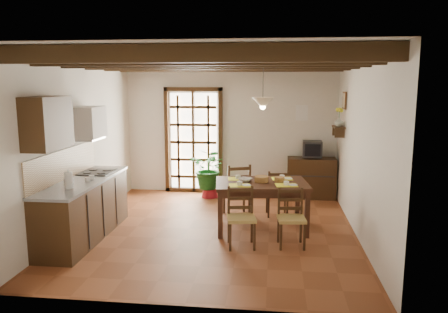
# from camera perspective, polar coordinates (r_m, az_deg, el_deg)

# --- Properties ---
(ground_plane) EXTENTS (5.00, 5.00, 0.00)m
(ground_plane) POSITION_cam_1_polar(r_m,az_deg,el_deg) (7.26, -1.16, -9.50)
(ground_plane) COLOR brown
(room_shell) EXTENTS (4.52, 5.02, 2.81)m
(room_shell) POSITION_cam_1_polar(r_m,az_deg,el_deg) (6.88, -1.21, 4.93)
(room_shell) COLOR silver
(room_shell) RESTS_ON ground_plane
(ceiling_beams) EXTENTS (4.50, 4.34, 0.20)m
(ceiling_beams) POSITION_cam_1_polar(r_m,az_deg,el_deg) (6.86, -1.24, 12.23)
(ceiling_beams) COLOR black
(ceiling_beams) RESTS_ON room_shell
(french_door) EXTENTS (1.26, 0.11, 2.32)m
(french_door) POSITION_cam_1_polar(r_m,az_deg,el_deg) (9.48, -4.00, 2.33)
(french_door) COLOR white
(french_door) RESTS_ON ground_plane
(kitchen_counter) EXTENTS (0.64, 2.25, 1.38)m
(kitchen_counter) POSITION_cam_1_polar(r_m,az_deg,el_deg) (7.09, -17.81, -6.43)
(kitchen_counter) COLOR #342010
(kitchen_counter) RESTS_ON ground_plane
(upper_cabinet) EXTENTS (0.35, 0.80, 0.70)m
(upper_cabinet) POSITION_cam_1_polar(r_m,az_deg,el_deg) (6.28, -22.08, 4.08)
(upper_cabinet) COLOR #342010
(upper_cabinet) RESTS_ON room_shell
(range_hood) EXTENTS (0.38, 0.60, 0.54)m
(range_hood) POSITION_cam_1_polar(r_m,az_deg,el_deg) (7.40, -17.24, 4.20)
(range_hood) COLOR white
(range_hood) RESTS_ON room_shell
(counter_items) EXTENTS (0.50, 1.43, 0.25)m
(counter_items) POSITION_cam_1_polar(r_m,az_deg,el_deg) (7.06, -17.71, -2.44)
(counter_items) COLOR black
(counter_items) RESTS_ON kitchen_counter
(dining_table) EXTENTS (1.57, 1.12, 0.79)m
(dining_table) POSITION_cam_1_polar(r_m,az_deg,el_deg) (7.10, 4.91, -4.14)
(dining_table) COLOR #3A1F13
(dining_table) RESTS_ON ground_plane
(chair_near_left) EXTENTS (0.46, 0.45, 0.88)m
(chair_near_left) POSITION_cam_1_polar(r_m,az_deg,el_deg) (6.47, 2.26, -9.36)
(chair_near_left) COLOR #AE914A
(chair_near_left) RESTS_ON ground_plane
(chair_near_right) EXTENTS (0.43, 0.41, 0.85)m
(chair_near_right) POSITION_cam_1_polar(r_m,az_deg,el_deg) (6.56, 8.75, -9.29)
(chair_near_right) COLOR #AE914A
(chair_near_right) RESTS_ON ground_plane
(chair_far_left) EXTENTS (0.56, 0.55, 0.96)m
(chair_far_left) POSITION_cam_1_polar(r_m,az_deg,el_deg) (7.89, 1.68, -5.63)
(chair_far_left) COLOR #AE914A
(chair_far_left) RESTS_ON ground_plane
(chair_far_right) EXTENTS (0.43, 0.41, 0.84)m
(chair_far_right) POSITION_cam_1_polar(r_m,az_deg,el_deg) (7.97, 6.94, -5.81)
(chair_far_right) COLOR #AE914A
(chair_far_right) RESTS_ON ground_plane
(table_setting) EXTENTS (1.07, 0.71, 0.10)m
(table_setting) POSITION_cam_1_polar(r_m,az_deg,el_deg) (7.06, 4.93, -2.77)
(table_setting) COLOR #F8F727
(table_setting) RESTS_ON dining_table
(table_bowl) EXTENTS (0.29, 0.29, 0.05)m
(table_bowl) POSITION_cam_1_polar(r_m,az_deg,el_deg) (7.10, 2.78, -3.05)
(table_bowl) COLOR white
(table_bowl) RESTS_ON dining_table
(sideboard) EXTENTS (0.99, 0.45, 0.84)m
(sideboard) POSITION_cam_1_polar(r_m,az_deg,el_deg) (9.26, 11.33, -2.76)
(sideboard) COLOR #342010
(sideboard) RESTS_ON ground_plane
(crt_tv) EXTENTS (0.40, 0.37, 0.33)m
(crt_tv) POSITION_cam_1_polar(r_m,az_deg,el_deg) (9.15, 11.46, 0.97)
(crt_tv) COLOR black
(crt_tv) RESTS_ON sideboard
(fuse_box) EXTENTS (0.25, 0.03, 0.32)m
(fuse_box) POSITION_cam_1_polar(r_m,az_deg,el_deg) (9.31, 10.12, 5.62)
(fuse_box) COLOR white
(fuse_box) RESTS_ON room_shell
(plant_pot) EXTENTS (0.35, 0.35, 0.21)m
(plant_pot) POSITION_cam_1_polar(r_m,az_deg,el_deg) (9.19, -1.87, -4.66)
(plant_pot) COLOR maroon
(plant_pot) RESTS_ON ground_plane
(potted_plant) EXTENTS (2.47, 2.30, 2.23)m
(potted_plant) POSITION_cam_1_polar(r_m,az_deg,el_deg) (9.08, -1.89, -1.85)
(potted_plant) COLOR #144C19
(potted_plant) RESTS_ON ground_plane
(wall_shelf) EXTENTS (0.20, 0.42, 0.20)m
(wall_shelf) POSITION_cam_1_polar(r_m,az_deg,el_deg) (8.52, 14.73, 3.48)
(wall_shelf) COLOR #342010
(wall_shelf) RESTS_ON room_shell
(shelf_vase) EXTENTS (0.15, 0.15, 0.15)m
(shelf_vase) POSITION_cam_1_polar(r_m,az_deg,el_deg) (8.51, 14.77, 4.41)
(shelf_vase) COLOR #B2BFB2
(shelf_vase) RESTS_ON wall_shelf
(shelf_flowers) EXTENTS (0.14, 0.14, 0.36)m
(shelf_flowers) POSITION_cam_1_polar(r_m,az_deg,el_deg) (8.50, 14.83, 5.80)
(shelf_flowers) COLOR #F8F727
(shelf_flowers) RESTS_ON shelf_vase
(framed_picture) EXTENTS (0.03, 0.32, 0.32)m
(framed_picture) POSITION_cam_1_polar(r_m,az_deg,el_deg) (8.50, 15.45, 7.08)
(framed_picture) COLOR brown
(framed_picture) RESTS_ON room_shell
(pendant_lamp) EXTENTS (0.36, 0.36, 0.84)m
(pendant_lamp) POSITION_cam_1_polar(r_m,az_deg,el_deg) (7.00, 5.10, 7.13)
(pendant_lamp) COLOR black
(pendant_lamp) RESTS_ON room_shell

